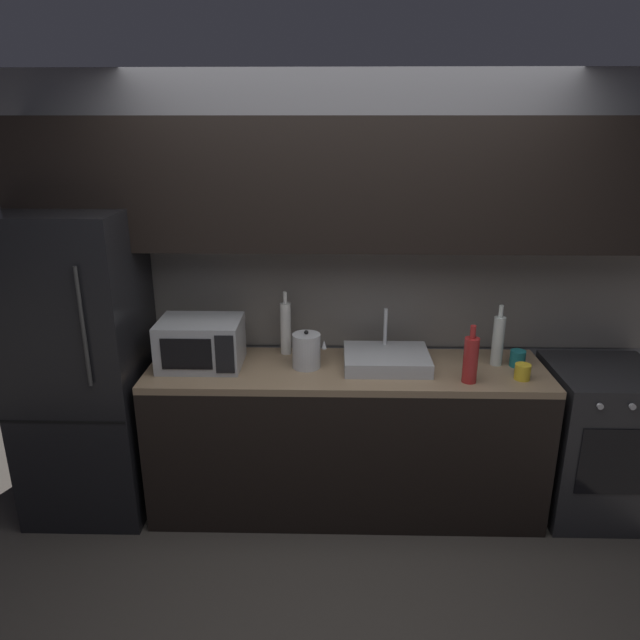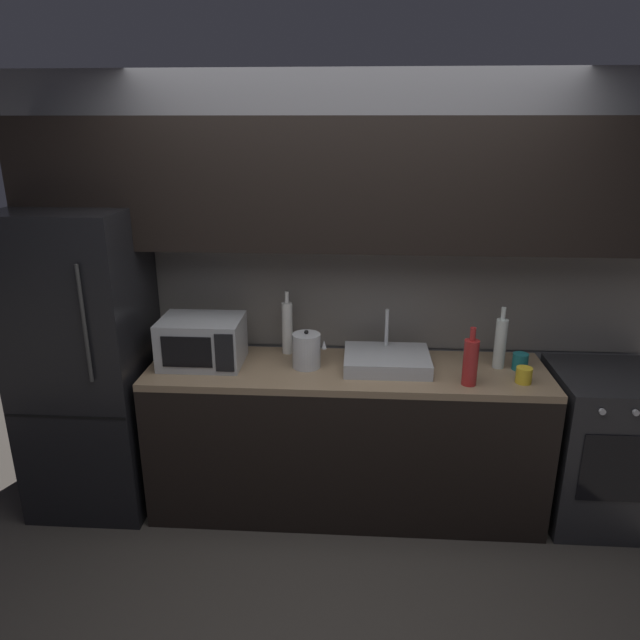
# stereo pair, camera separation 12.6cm
# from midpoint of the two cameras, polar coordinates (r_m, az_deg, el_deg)

# --- Properties ---
(ground_plane) EXTENTS (10.00, 10.00, 0.00)m
(ground_plane) POSITION_cam_midpoint_polar(r_m,az_deg,el_deg) (3.10, 1.40, -27.05)
(ground_plane) COLOR #3D3833
(back_wall) EXTENTS (3.99, 0.44, 2.50)m
(back_wall) POSITION_cam_midpoint_polar(r_m,az_deg,el_deg) (3.43, 1.60, 7.38)
(back_wall) COLOR slate
(back_wall) RESTS_ON ground
(counter_run) EXTENTS (2.25, 0.60, 0.90)m
(counter_run) POSITION_cam_midpoint_polar(r_m,az_deg,el_deg) (3.54, 1.45, -11.34)
(counter_run) COLOR black
(counter_run) RESTS_ON ground
(refrigerator) EXTENTS (0.68, 0.69, 1.79)m
(refrigerator) POSITION_cam_midpoint_polar(r_m,az_deg,el_deg) (3.66, -22.87, -4.16)
(refrigerator) COLOR black
(refrigerator) RESTS_ON ground
(oven_range) EXTENTS (0.60, 0.62, 0.90)m
(oven_range) POSITION_cam_midpoint_polar(r_m,az_deg,el_deg) (3.84, 24.33, -10.62)
(oven_range) COLOR #232326
(oven_range) RESTS_ON ground
(microwave) EXTENTS (0.46, 0.35, 0.27)m
(microwave) POSITION_cam_midpoint_polar(r_m,az_deg,el_deg) (3.40, -12.52, -2.19)
(microwave) COLOR #A8AAAF
(microwave) RESTS_ON counter_run
(sink_basin) EXTENTS (0.48, 0.38, 0.30)m
(sink_basin) POSITION_cam_midpoint_polar(r_m,az_deg,el_deg) (3.36, 5.39, -3.80)
(sink_basin) COLOR #ADAFB5
(sink_basin) RESTS_ON counter_run
(kettle) EXTENTS (0.19, 0.16, 0.22)m
(kettle) POSITION_cam_midpoint_polar(r_m,az_deg,el_deg) (3.31, -2.41, -2.99)
(kettle) COLOR #B7BABF
(kettle) RESTS_ON counter_run
(wine_bottle_white) EXTENTS (0.06, 0.06, 0.38)m
(wine_bottle_white) POSITION_cam_midpoint_polar(r_m,az_deg,el_deg) (3.49, -4.38, -0.74)
(wine_bottle_white) COLOR silver
(wine_bottle_white) RESTS_ON counter_run
(wine_bottle_clear) EXTENTS (0.07, 0.07, 0.36)m
(wine_bottle_clear) POSITION_cam_midpoint_polar(r_m,az_deg,el_deg) (3.45, 15.89, -1.89)
(wine_bottle_clear) COLOR silver
(wine_bottle_clear) RESTS_ON counter_run
(wine_bottle_red) EXTENTS (0.08, 0.08, 0.32)m
(wine_bottle_red) POSITION_cam_midpoint_polar(r_m,az_deg,el_deg) (3.19, 13.31, -3.72)
(wine_bottle_red) COLOR #A82323
(wine_bottle_red) RESTS_ON counter_run
(mug_yellow) EXTENTS (0.08, 0.08, 0.09)m
(mug_yellow) POSITION_cam_midpoint_polar(r_m,az_deg,el_deg) (3.34, 18.02, -4.81)
(mug_yellow) COLOR gold
(mug_yellow) RESTS_ON counter_run
(mug_teal) EXTENTS (0.09, 0.09, 0.09)m
(mug_teal) POSITION_cam_midpoint_polar(r_m,az_deg,el_deg) (3.50, 17.63, -3.58)
(mug_teal) COLOR #19666B
(mug_teal) RESTS_ON counter_run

